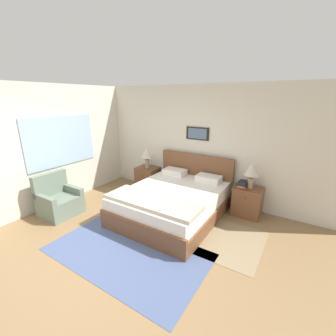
{
  "coord_description": "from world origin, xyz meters",
  "views": [
    {
      "loc": [
        2.41,
        -1.86,
        2.31
      ],
      "look_at": [
        0.26,
        1.53,
        1.05
      ],
      "focal_mm": 24.0,
      "sensor_mm": 36.0,
      "label": 1
    }
  ],
  "objects_px": {
    "nightstand_near_window": "(148,178)",
    "table_lamp_by_door": "(252,171)",
    "bed": "(173,202)",
    "armchair": "(59,201)",
    "nightstand_by_door": "(247,201)",
    "table_lamp_near_window": "(147,154)"
  },
  "relations": [
    {
      "from": "armchair",
      "to": "nightstand_near_window",
      "type": "height_order",
      "value": "armchair"
    },
    {
      "from": "nightstand_near_window",
      "to": "bed",
      "type": "bearing_deg",
      "value": -33.54
    },
    {
      "from": "bed",
      "to": "table_lamp_by_door",
      "type": "relative_size",
      "value": 4.1
    },
    {
      "from": "nightstand_by_door",
      "to": "table_lamp_by_door",
      "type": "distance_m",
      "value": 0.67
    },
    {
      "from": "nightstand_near_window",
      "to": "table_lamp_by_door",
      "type": "height_order",
      "value": "table_lamp_by_door"
    },
    {
      "from": "nightstand_near_window",
      "to": "nightstand_by_door",
      "type": "relative_size",
      "value": 1.0
    },
    {
      "from": "nightstand_near_window",
      "to": "nightstand_by_door",
      "type": "bearing_deg",
      "value": 0.0
    },
    {
      "from": "nightstand_near_window",
      "to": "table_lamp_near_window",
      "type": "relative_size",
      "value": 1.14
    },
    {
      "from": "nightstand_near_window",
      "to": "nightstand_by_door",
      "type": "distance_m",
      "value": 2.54
    },
    {
      "from": "bed",
      "to": "armchair",
      "type": "height_order",
      "value": "bed"
    },
    {
      "from": "armchair",
      "to": "nightstand_by_door",
      "type": "relative_size",
      "value": 1.44
    },
    {
      "from": "nightstand_by_door",
      "to": "table_lamp_near_window",
      "type": "xyz_separation_m",
      "value": [
        -2.52,
        -0.03,
        0.67
      ]
    },
    {
      "from": "table_lamp_near_window",
      "to": "table_lamp_by_door",
      "type": "bearing_deg",
      "value": 0.0
    },
    {
      "from": "nightstand_near_window",
      "to": "nightstand_by_door",
      "type": "height_order",
      "value": "same"
    },
    {
      "from": "nightstand_by_door",
      "to": "bed",
      "type": "bearing_deg",
      "value": -146.46
    },
    {
      "from": "bed",
      "to": "armchair",
      "type": "bearing_deg",
      "value": -149.37
    },
    {
      "from": "table_lamp_near_window",
      "to": "armchair",
      "type": "bearing_deg",
      "value": -110.81
    },
    {
      "from": "armchair",
      "to": "table_lamp_by_door",
      "type": "relative_size",
      "value": 1.63
    },
    {
      "from": "bed",
      "to": "table_lamp_near_window",
      "type": "height_order",
      "value": "table_lamp_near_window"
    },
    {
      "from": "armchair",
      "to": "table_lamp_by_door",
      "type": "bearing_deg",
      "value": 120.27
    },
    {
      "from": "table_lamp_near_window",
      "to": "bed",
      "type": "bearing_deg",
      "value": -33.02
    },
    {
      "from": "armchair",
      "to": "nightstand_by_door",
      "type": "distance_m",
      "value": 3.86
    }
  ]
}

